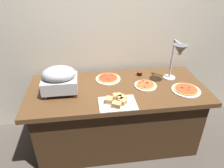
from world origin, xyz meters
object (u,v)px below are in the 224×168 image
Objects in this scene: sauce_cup_far at (140,74)px; sauce_cup_near at (70,77)px; pizza_plate_front at (186,90)px; heat_lamp at (178,53)px; pizza_plate_center at (146,85)px; sandwich_platter at (117,102)px; pizza_plate_raised_stand at (108,78)px; chafing_dish at (59,79)px.

sauce_cup_near is at bearing 178.11° from sauce_cup_far.
sauce_cup_far is (-0.39, 0.41, 0.01)m from pizza_plate_front.
heat_lamp is 6.94× the size of sauce_cup_near.
pizza_plate_front is 4.41× the size of sauce_cup_near.
sauce_cup_near reaches higher than pizza_plate_front.
pizza_plate_center is at bearing -176.23° from heat_lamp.
pizza_plate_front is 0.83× the size of sandwich_platter.
sauce_cup_near is 1.17× the size of sauce_cup_far.
pizza_plate_front is at bearing -24.45° from pizza_plate_raised_stand.
chafing_dish is at bearing 173.52° from pizza_plate_front.
pizza_plate_raised_stand is 4.92× the size of sauce_cup_far.
chafing_dish reaches higher than sauce_cup_far.
sandwich_platter is (-0.68, -0.30, -0.34)m from heat_lamp.
pizza_plate_raised_stand is at bearing 93.91° from sandwich_platter.
chafing_dish is 1.24m from heat_lamp.
sandwich_platter reaches higher than pizza_plate_raised_stand.
pizza_plate_center is (0.90, 0.00, -0.15)m from chafing_dish.
heat_lamp reaches higher than sandwich_platter.
pizza_plate_front is at bearing -68.01° from heat_lamp.
heat_lamp reaches higher than sauce_cup_near.
pizza_plate_raised_stand is (-0.78, 0.35, 0.00)m from pizza_plate_front.
pizza_plate_front is 0.57m from sauce_cup_far.
heat_lamp is at bearing 1.21° from chafing_dish.
sandwich_platter reaches higher than sauce_cup_far.
pizza_plate_center is 4.19× the size of sauce_cup_far.
chafing_dish is at bearing -178.79° from heat_lamp.
pizza_plate_center is at bearing -19.19° from sauce_cup_near.
sauce_cup_near is (-0.47, 0.57, -0.00)m from sandwich_platter.
pizza_plate_front is 0.42m from pizza_plate_center.
pizza_plate_raised_stand is 0.80× the size of sandwich_platter.
sauce_cup_far reaches higher than pizza_plate_raised_stand.
sandwich_platter is 5.29× the size of sauce_cup_near.
sauce_cup_far reaches higher than pizza_plate_front.
pizza_plate_center is 3.59× the size of sauce_cup_near.
pizza_plate_front is (1.29, -0.15, -0.15)m from chafing_dish.
sandwich_platter reaches higher than sauce_cup_near.
sauce_cup_near is at bearing 169.28° from pizza_plate_raised_stand.
sauce_cup_far is at bearing 90.18° from pizza_plate_center.
sauce_cup_far is at bearing -1.89° from sauce_cup_near.
pizza_plate_front is 0.76m from sandwich_platter.
sauce_cup_far is at bearing 8.15° from pizza_plate_raised_stand.
heat_lamp is 0.52m from sauce_cup_far.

